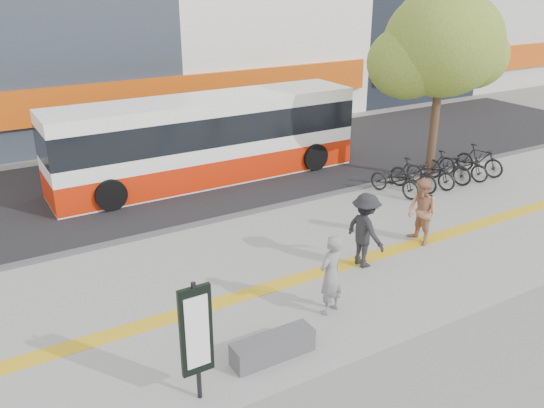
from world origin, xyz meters
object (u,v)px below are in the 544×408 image
signboard (196,333)px  street_tree (440,45)px  bus (207,141)px  pedestrian_dark (365,230)px  seated_woman (331,275)px  pedestrian_tan (422,212)px  bench (273,347)px

signboard → street_tree: (11.38, 6.33, 3.15)m
bus → pedestrian_dark: bearing=-85.6°
seated_woman → pedestrian_dark: pedestrian_dark is taller
street_tree → seated_woman: 10.22m
pedestrian_dark → seated_woman: bearing=121.2°
bus → pedestrian_tan: (2.63, -7.50, -0.42)m
signboard → pedestrian_dark: (5.32, 2.29, -0.36)m
street_tree → signboard: bearing=-150.9°
bus → seated_woman: 9.09m
signboard → seated_woman: 3.58m
bench → pedestrian_tan: 6.21m
bus → seated_woman: bearing=-98.5°
bus → pedestrian_dark: size_ratio=5.71×
street_tree → pedestrian_tan: size_ratio=3.59×
pedestrian_dark → bus: bearing=2.3°
street_tree → bus: (-6.64, 3.68, -3.13)m
bus → pedestrian_dark: (0.59, -7.72, -0.38)m
signboard → seated_woman: signboard is taller
signboard → bus: bearing=64.7°
street_tree → seated_woman: size_ratio=3.60×
bench → pedestrian_tan: pedestrian_tan is taller
signboard → pedestrian_tan: signboard is taller
bus → pedestrian_dark: bus is taller
pedestrian_tan → pedestrian_dark: (-2.04, -0.22, 0.05)m
seated_woman → bench: bearing=3.3°
bench → street_tree: size_ratio=0.25×
bench → pedestrian_dark: 4.28m
street_tree → bus: street_tree is taller
bench → seated_woman: (1.80, 0.72, 0.65)m
bench → seated_woman: size_ratio=0.91×
street_tree → seated_woman: street_tree is taller
bench → street_tree: street_tree is taller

